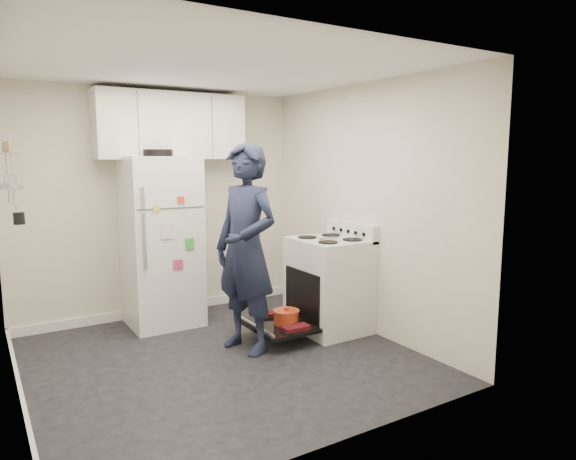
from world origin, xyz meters
TOP-DOWN VIEW (x-y plane):
  - room at (-0.03, 0.03)m, footprint 3.21×3.21m
  - electric_range at (1.26, 0.15)m, footprint 0.66×0.76m
  - open_oven_door at (0.70, 0.14)m, footprint 0.55×0.72m
  - refrigerator at (-0.11, 1.25)m, footprint 0.72×0.74m
  - upper_cabinets at (0.10, 1.43)m, footprint 1.60×0.33m
  - wall_shelf_rack at (-1.52, 0.49)m, footprint 0.14×0.60m
  - person at (0.30, 0.10)m, footprint 0.64×0.80m

SIDE VIEW (x-z plane):
  - open_oven_door at x=0.70m, z-range 0.07..0.28m
  - electric_range at x=1.26m, z-range -0.08..1.02m
  - refrigerator at x=-0.11m, z-range -0.03..1.82m
  - person at x=0.30m, z-range 0.00..1.90m
  - room at x=-0.03m, z-range -0.05..2.46m
  - wall_shelf_rack at x=-1.52m, z-range 1.37..1.98m
  - upper_cabinets at x=0.10m, z-range 1.75..2.45m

